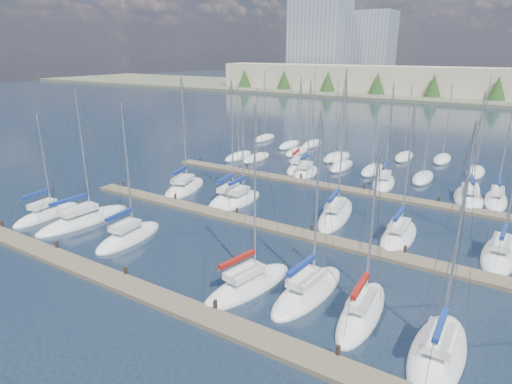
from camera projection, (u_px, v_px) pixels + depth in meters
The scene contains 24 objects.
ground at pixel (396, 143), 74.36m from camera, with size 400.00×400.00×0.00m, color #1D2B3B.
dock_near at pixel (158, 298), 27.71m from camera, with size 44.00×1.93×1.10m.
dock_mid at pixel (268, 226), 38.96m from camera, with size 44.00×1.93×1.10m.
dock_far at pixel (328, 186), 50.21m from camera, with size 44.00×1.93×1.10m.
sailboat_f at pixel (362, 312), 26.16m from camera, with size 2.61×7.86×11.32m.
sailboat_b at pixel (84, 220), 40.30m from camera, with size 3.66×9.65×12.90m.
sailboat_q at pixel (468, 198), 46.30m from camera, with size 4.27×8.73×12.13m.
sailboat_k at pixel (336, 214), 41.70m from camera, with size 4.13×9.99×14.54m.
sailboat_m at pixel (500, 254), 33.57m from camera, with size 2.98×8.52×11.80m.
sailboat_n at pixel (297, 167), 58.15m from camera, with size 3.39×7.25×12.83m.
sailboat_p at pixel (384, 183), 51.48m from camera, with size 3.59×7.63×12.62m.
sailboat_a at pixel (47, 214), 41.61m from camera, with size 2.83×7.36×10.61m.
sailboat_c at pixel (129, 237), 36.65m from camera, with size 3.27×7.38×12.19m.
sailboat_i at pixel (230, 197), 46.56m from camera, with size 3.01×8.28×13.34m.
sailboat_j at pixel (241, 200), 45.55m from camera, with size 2.55×6.83×11.69m.
sailboat_r at pixel (496, 200), 45.53m from camera, with size 2.70×7.71×12.59m.
sailboat_d at pixel (248, 285), 29.13m from camera, with size 3.97×8.26×13.06m.
sailboat_l at pixel (399, 236), 36.85m from camera, with size 2.86×7.97×12.08m.
sailboat_o at pixel (306, 173), 55.58m from camera, with size 3.15×6.86×12.68m.
sailboat_e at pixel (308, 291), 28.41m from camera, with size 3.20×8.19×12.83m.
sailboat_h at pixel (185, 188), 49.67m from camera, with size 5.22×8.67×13.63m.
sailboat_g at pixel (438, 352), 22.67m from camera, with size 2.73×7.81×13.13m.
distant_boats at pixel (338, 157), 63.41m from camera, with size 36.93×20.75×13.30m.
shoreline at pixel (428, 73), 150.84m from camera, with size 400.00×60.00×38.00m.
Camera 1 is at (18.19, -15.03, 15.45)m, focal length 30.00 mm.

